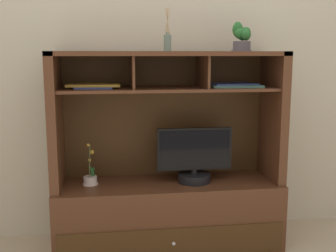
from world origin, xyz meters
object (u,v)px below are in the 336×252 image
Objects in this scene: tv_monitor at (194,160)px; potted_succulent at (242,39)px; media_console at (168,188)px; diffuser_bottle at (167,42)px; potted_orchid at (90,178)px; magazine_stack_centre at (233,85)px; magazine_stack_left at (94,86)px.

tv_monitor is 2.62× the size of potted_succulent.
media_console is 5.51× the size of diffuser_bottle.
diffuser_bottle reaches higher than tv_monitor.
potted_orchid is at bearing 179.44° from potted_succulent.
potted_succulent reaches higher than magazine_stack_centre.
magazine_stack_left is 1.83× the size of potted_succulent.
media_console reaches higher than magazine_stack_centre.
potted_succulent is (0.51, -0.01, 1.04)m from media_console.
magazine_stack_left is at bearing -179.67° from media_console.
potted_succulent is (1.01, -0.01, 0.31)m from magazine_stack_left.
potted_succulent is at bearing -0.40° from magazine_stack_left.
potted_orchid is 1.03× the size of diffuser_bottle.
tv_monitor is at bearing -175.54° from potted_succulent.
magazine_stack_centre is 0.32m from potted_succulent.
diffuser_bottle reaches higher than magazine_stack_left.
magazine_stack_centre reaches higher than tv_monitor.
magazine_stack_left is 1.00× the size of magazine_stack_centre.
magazine_stack_left is at bearing -177.72° from diffuser_bottle.
potted_orchid is 1.07m from diffuser_bottle.
potted_orchid is 1.42m from potted_succulent.
potted_succulent is (0.51, -0.03, 0.02)m from diffuser_bottle.
tv_monitor is at bearing -2.76° from magazine_stack_left.
potted_succulent is (1.05, -0.01, 0.95)m from potted_orchid.
potted_orchid is at bearing 177.17° from tv_monitor.
diffuser_bottle is 1.42× the size of potted_succulent.
potted_succulent is at bearing -1.11° from media_console.
media_console is 1.16m from potted_succulent.
potted_succulent reaches higher than potted_orchid.
potted_orchid is (-0.54, 0.00, 0.10)m from media_console.
magazine_stack_centre is (1.00, 0.00, 0.63)m from potted_orchid.
potted_succulent reaches higher than media_console.
tv_monitor is 1.85× the size of diffuser_bottle.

